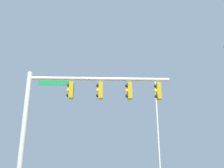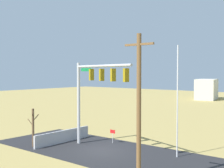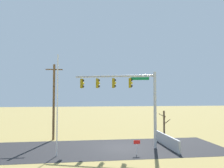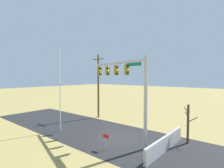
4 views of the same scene
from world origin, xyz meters
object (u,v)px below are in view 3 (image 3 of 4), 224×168
(bare_tree, at_px, (164,125))
(open_sign, at_px, (137,144))
(signal_mast, at_px, (128,92))
(utility_pole, at_px, (54,100))
(flagpole, at_px, (57,105))

(bare_tree, xyz_separation_m, open_sign, (-4.49, -5.39, -0.81))
(signal_mast, bearing_deg, open_sign, -87.14)
(bare_tree, height_order, open_sign, bare_tree)
(utility_pole, height_order, bare_tree, utility_pole)
(flagpole, xyz_separation_m, open_sign, (6.69, -0.44, -3.34))
(signal_mast, distance_m, open_sign, 5.23)
(open_sign, bearing_deg, flagpole, 176.25)
(utility_pole, relative_size, open_sign, 7.05)
(signal_mast, xyz_separation_m, bare_tree, (4.63, 2.59, -3.61))
(flagpole, height_order, utility_pole, utility_pole)
(signal_mast, bearing_deg, flagpole, -160.20)
(signal_mast, xyz_separation_m, utility_pole, (-7.71, 4.49, -0.86))
(utility_pole, relative_size, bare_tree, 2.60)
(flagpole, bearing_deg, utility_pole, 99.65)
(open_sign, bearing_deg, utility_pole, 137.16)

